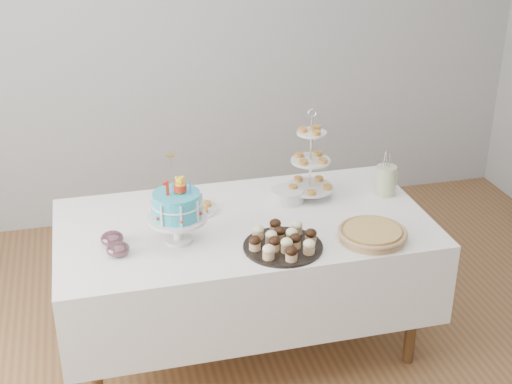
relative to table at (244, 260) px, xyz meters
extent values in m
plane|color=brown|center=(0.00, -0.30, -0.54)|extent=(5.00, 5.00, 0.00)
cube|color=#A1A3A6|center=(0.00, 1.70, 0.81)|extent=(5.00, 0.04, 2.70)
cube|color=white|center=(0.00, 0.00, 0.00)|extent=(1.92, 1.02, 0.45)
cylinder|color=#54351D|center=(-0.82, -0.37, -0.21)|extent=(0.06, 0.06, 0.67)
cylinder|color=#54351D|center=(0.82, -0.37, -0.21)|extent=(0.06, 0.06, 0.67)
cylinder|color=#54351D|center=(-0.82, 0.37, -0.21)|extent=(0.06, 0.06, 0.67)
cylinder|color=#54351D|center=(0.82, 0.37, -0.21)|extent=(0.06, 0.06, 0.67)
cylinder|color=#2EACC9|center=(-0.36, -0.12, 0.43)|extent=(0.23, 0.23, 0.13)
torus|color=white|center=(-0.36, -0.12, 0.43)|extent=(0.24, 0.24, 0.01)
cube|color=red|center=(-0.40, -0.13, 0.53)|extent=(0.02, 0.02, 0.07)
cylinder|color=blue|center=(-0.30, -0.15, 0.53)|extent=(0.01, 0.01, 0.07)
cylinder|color=silver|center=(-0.37, -0.09, 0.58)|extent=(0.00, 0.00, 0.18)
cylinder|color=gold|center=(-0.37, -0.09, 0.67)|extent=(0.05, 0.05, 0.01)
cylinder|color=black|center=(0.12, -0.31, 0.23)|extent=(0.39, 0.39, 0.01)
ellipsoid|color=black|center=(0.05, -0.31, 0.29)|extent=(0.06, 0.06, 0.04)
ellipsoid|color=beige|center=(0.20, -0.31, 0.29)|extent=(0.06, 0.06, 0.04)
cylinder|color=#A48059|center=(0.57, -0.33, 0.25)|extent=(0.32, 0.32, 0.04)
cylinder|color=#B08944|center=(0.57, -0.33, 0.27)|extent=(0.28, 0.28, 0.02)
torus|color=#A48059|center=(0.57, -0.33, 0.27)|extent=(0.34, 0.34, 0.02)
cylinder|color=silver|center=(0.42, 0.20, 0.46)|extent=(0.01, 0.01, 0.47)
cylinder|color=silver|center=(0.42, 0.20, 0.28)|extent=(0.26, 0.26, 0.01)
cylinder|color=silver|center=(0.42, 0.20, 0.44)|extent=(0.22, 0.22, 0.01)
cylinder|color=silver|center=(0.42, 0.20, 0.60)|extent=(0.16, 0.16, 0.01)
torus|color=silver|center=(0.42, 0.20, 0.72)|extent=(0.05, 0.01, 0.05)
cylinder|color=silver|center=(0.29, 0.18, 0.26)|extent=(0.18, 0.18, 0.07)
cylinder|color=silver|center=(-0.22, 0.19, 0.23)|extent=(0.24, 0.24, 0.01)
ellipsoid|color=silver|center=(-0.67, -0.07, 0.26)|extent=(0.11, 0.11, 0.07)
cylinder|color=maroon|center=(-0.67, -0.07, 0.25)|extent=(0.08, 0.08, 0.03)
ellipsoid|color=silver|center=(-0.66, -0.18, 0.26)|extent=(0.11, 0.11, 0.07)
cylinder|color=maroon|center=(-0.66, -0.18, 0.25)|extent=(0.08, 0.08, 0.03)
cylinder|color=beige|center=(0.84, 0.13, 0.31)|extent=(0.11, 0.11, 0.17)
cylinder|color=beige|center=(0.90, 0.11, 0.33)|extent=(0.01, 0.01, 0.09)
camera|label=1|loc=(-0.74, -3.17, 1.95)|focal=50.00mm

